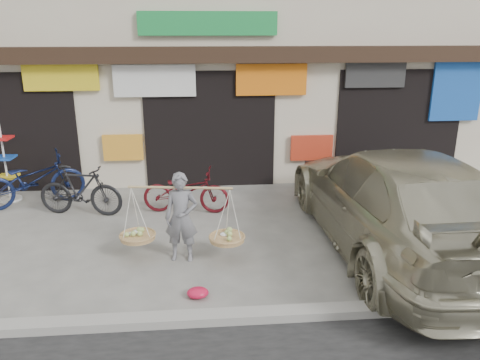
{
  "coord_description": "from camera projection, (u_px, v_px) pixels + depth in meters",
  "views": [
    {
      "loc": [
        -0.23,
        -7.18,
        3.6
      ],
      "look_at": [
        0.47,
        0.9,
        0.96
      ],
      "focal_mm": 35.0,
      "sensor_mm": 36.0,
      "label": 1
    }
  ],
  "objects": [
    {
      "name": "bike_0",
      "position": [
        32.0,
        180.0,
        9.84
      ],
      "size": [
        2.25,
        1.5,
        1.12
      ],
      "primitive_type": "imported",
      "rotation": [
        0.0,
        0.0,
        1.97
      ],
      "color": "#111B40",
      "rests_on": "ground"
    },
    {
      "name": "red_bag",
      "position": [
        198.0,
        293.0,
        6.55
      ],
      "size": [
        0.31,
        0.25,
        0.14
      ],
      "primitive_type": "ellipsoid",
      "color": "red",
      "rests_on": "ground"
    },
    {
      "name": "ground",
      "position": [
        217.0,
        251.0,
        7.93
      ],
      "size": [
        70.0,
        70.0,
        0.0
      ],
      "primitive_type": "plane",
      "color": "gray",
      "rests_on": "ground"
    },
    {
      "name": "bike_1",
      "position": [
        80.0,
        190.0,
        9.32
      ],
      "size": [
        1.79,
        0.84,
        1.04
      ],
      "primitive_type": "imported",
      "rotation": [
        0.0,
        0.0,
        1.36
      ],
      "color": "black",
      "rests_on": "ground"
    },
    {
      "name": "street_vendor",
      "position": [
        182.0,
        221.0,
        7.46
      ],
      "size": [
        2.0,
        0.76,
        1.47
      ],
      "rotation": [
        0.0,
        0.0,
        -0.13
      ],
      "color": "slate",
      "rests_on": "ground"
    },
    {
      "name": "suv",
      "position": [
        396.0,
        200.0,
        7.81
      ],
      "size": [
        2.56,
        6.03,
        1.74
      ],
      "rotation": [
        0.0,
        0.0,
        3.16
      ],
      "color": "#ADA88B",
      "rests_on": "ground"
    },
    {
      "name": "bike_2",
      "position": [
        186.0,
        191.0,
        9.48
      ],
      "size": [
        1.82,
        0.85,
        0.92
      ],
      "primitive_type": "imported",
      "rotation": [
        0.0,
        0.0,
        1.43
      ],
      "color": "#4C0D13",
      "rests_on": "ground"
    },
    {
      "name": "display_rack",
      "position": [
        6.0,
        170.0,
        10.09
      ],
      "size": [
        0.47,
        0.47,
        1.71
      ],
      "rotation": [
        0.0,
        0.0,
        -0.04
      ],
      "color": "silver",
      "rests_on": "ground"
    },
    {
      "name": "shophouse_block",
      "position": [
        206.0,
        34.0,
        12.94
      ],
      "size": [
        14.0,
        6.32,
        7.0
      ],
      "color": "beige",
      "rests_on": "ground"
    },
    {
      "name": "kerb",
      "position": [
        223.0,
        317.0,
        6.02
      ],
      "size": [
        70.0,
        0.25,
        0.12
      ],
      "primitive_type": "cube",
      "color": "gray",
      "rests_on": "ground"
    }
  ]
}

